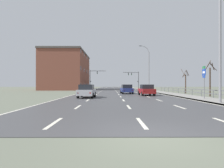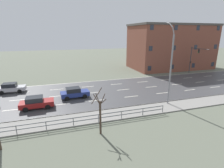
{
  "view_description": "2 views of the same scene",
  "coord_description": "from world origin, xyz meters",
  "px_view_note": "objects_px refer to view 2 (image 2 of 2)",
  "views": [
    {
      "loc": [
        -1.23,
        -5.52,
        1.56
      ],
      "look_at": [
        -0.87,
        53.73,
        1.74
      ],
      "focal_mm": 30.11,
      "sensor_mm": 36.0,
      "label": 1
    },
    {
      "loc": [
        26.36,
        24.2,
        9.24
      ],
      "look_at": [
        0.0,
        32.43,
        1.2
      ],
      "focal_mm": 28.0,
      "sensor_mm": 36.0,
      "label": 2
    }
  ],
  "objects_px": {
    "brick_building": "(171,46)",
    "car_near_left": "(11,88)",
    "car_distant": "(74,93)",
    "traffic_signal_left": "(194,56)",
    "car_near_right": "(36,102)",
    "street_lamp_midground": "(170,66)"
  },
  "relations": [
    {
      "from": "car_distant",
      "to": "brick_building",
      "type": "height_order",
      "value": "brick_building"
    },
    {
      "from": "street_lamp_midground",
      "to": "brick_building",
      "type": "distance_m",
      "value": 27.47
    },
    {
      "from": "street_lamp_midground",
      "to": "car_near_right",
      "type": "relative_size",
      "value": 2.57
    },
    {
      "from": "brick_building",
      "to": "car_near_left",
      "type": "bearing_deg",
      "value": -73.61
    },
    {
      "from": "street_lamp_midground",
      "to": "traffic_signal_left",
      "type": "distance_m",
      "value": 22.05
    },
    {
      "from": "street_lamp_midground",
      "to": "traffic_signal_left",
      "type": "bearing_deg",
      "value": 130.94
    },
    {
      "from": "brick_building",
      "to": "traffic_signal_left",
      "type": "bearing_deg",
      "value": 5.76
    },
    {
      "from": "traffic_signal_left",
      "to": "car_near_left",
      "type": "relative_size",
      "value": 1.5
    },
    {
      "from": "car_distant",
      "to": "traffic_signal_left",
      "type": "bearing_deg",
      "value": 103.06
    },
    {
      "from": "traffic_signal_left",
      "to": "car_near_left",
      "type": "xyz_separation_m",
      "value": [
        2.9,
        -37.93,
        -3.27
      ]
    },
    {
      "from": "street_lamp_midground",
      "to": "car_near_right",
      "type": "bearing_deg",
      "value": -102.15
    },
    {
      "from": "car_distant",
      "to": "car_near_left",
      "type": "bearing_deg",
      "value": -123.41
    },
    {
      "from": "car_near_left",
      "to": "car_near_right",
      "type": "distance_m",
      "value": 9.11
    },
    {
      "from": "street_lamp_midground",
      "to": "traffic_signal_left",
      "type": "xyz_separation_m",
      "value": [
        -14.43,
        16.63,
        -1.15
      ]
    },
    {
      "from": "car_near_left",
      "to": "car_near_right",
      "type": "xyz_separation_m",
      "value": [
        7.91,
        4.51,
        0.0
      ]
    },
    {
      "from": "car_near_left",
      "to": "car_distant",
      "type": "distance_m",
      "value": 10.99
    },
    {
      "from": "car_distant",
      "to": "brick_building",
      "type": "xyz_separation_m",
      "value": [
        -16.42,
        27.61,
        4.99
      ]
    },
    {
      "from": "traffic_signal_left",
      "to": "car_near_right",
      "type": "distance_m",
      "value": 35.28
    },
    {
      "from": "car_near_left",
      "to": "brick_building",
      "type": "height_order",
      "value": "brick_building"
    },
    {
      "from": "car_near_left",
      "to": "brick_building",
      "type": "distance_m",
      "value": 39.02
    },
    {
      "from": "traffic_signal_left",
      "to": "car_near_left",
      "type": "height_order",
      "value": "traffic_signal_left"
    },
    {
      "from": "street_lamp_midground",
      "to": "car_near_right",
      "type": "xyz_separation_m",
      "value": [
        -3.62,
        -16.79,
        -4.42
      ]
    }
  ]
}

